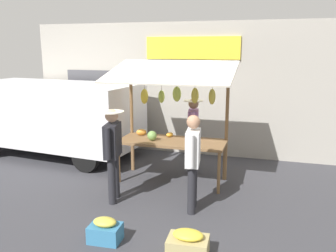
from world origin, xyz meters
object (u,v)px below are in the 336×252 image
object	(u,v)px
market_stall	(172,109)
produce_crate_near	(188,244)
shopper_in_grey_tee	(113,147)
parked_van	(50,112)
produce_crate_side	(105,231)
shopper_in_striped_shirt	(193,156)
vendor_with_sunhat	(193,129)

from	to	relation	value
market_stall	produce_crate_near	distance (m)	3.12
shopper_in_grey_tee	produce_crate_near	xyz separation A→B (m)	(-1.71, 1.33, -0.85)
parked_van	produce_crate_side	bearing A→B (deg)	138.61
shopper_in_striped_shirt	produce_crate_side	size ratio (longest dim) A/B	3.53
shopper_in_grey_tee	parked_van	xyz separation A→B (m)	(2.84, -2.23, 0.11)
shopper_in_grey_tee	produce_crate_side	distance (m)	1.65
shopper_in_grey_tee	parked_van	distance (m)	3.61
shopper_in_grey_tee	shopper_in_striped_shirt	distance (m)	1.46
vendor_with_sunhat	parked_van	bearing A→B (deg)	-103.71
shopper_in_grey_tee	produce_crate_side	xyz separation A→B (m)	(-0.48, 1.33, -0.85)
market_stall	parked_van	size ratio (longest dim) A/B	0.55
market_stall	shopper_in_grey_tee	size ratio (longest dim) A/B	1.47
produce_crate_near	produce_crate_side	world-z (taller)	produce_crate_side
vendor_with_sunhat	shopper_in_striped_shirt	bearing A→B (deg)	2.17
shopper_in_grey_tee	shopper_in_striped_shirt	xyz separation A→B (m)	(-1.46, -0.02, -0.04)
vendor_with_sunhat	produce_crate_near	world-z (taller)	vendor_with_sunhat
produce_crate_near	shopper_in_striped_shirt	bearing A→B (deg)	-79.57
market_stall	produce_crate_side	xyz separation A→B (m)	(0.24, 2.62, -1.38)
shopper_in_striped_shirt	produce_crate_side	distance (m)	1.86
shopper_in_striped_shirt	parked_van	bearing A→B (deg)	55.26
vendor_with_sunhat	shopper_in_grey_tee	world-z (taller)	shopper_in_grey_tee
vendor_with_sunhat	parked_van	xyz separation A→B (m)	(3.86, -0.22, 0.14)
parked_van	produce_crate_near	world-z (taller)	parked_van
shopper_in_striped_shirt	parked_van	xyz separation A→B (m)	(4.30, -2.21, 0.15)
market_stall	shopper_in_grey_tee	world-z (taller)	market_stall
shopper_in_striped_shirt	produce_crate_near	size ratio (longest dim) A/B	2.91
market_stall	shopper_in_striped_shirt	xyz separation A→B (m)	(-0.74, 1.27, -0.57)
shopper_in_grey_tee	produce_crate_near	bearing A→B (deg)	-138.95
produce_crate_near	parked_van	bearing A→B (deg)	-37.97
shopper_in_grey_tee	vendor_with_sunhat	bearing A→B (deg)	-38.08
produce_crate_near	produce_crate_side	xyz separation A→B (m)	(1.23, 0.01, 0.00)
shopper_in_striped_shirt	shopper_in_grey_tee	bearing A→B (deg)	83.21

